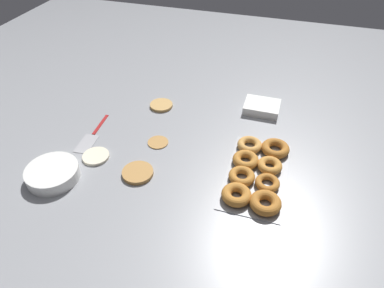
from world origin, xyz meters
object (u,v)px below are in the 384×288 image
at_px(pancake_2, 96,156).
at_px(pancake_1, 138,173).
at_px(donut_tray, 257,172).
at_px(pancake_3, 158,142).
at_px(container_stack, 262,107).
at_px(batter_bowl, 53,173).
at_px(pancake_0, 161,105).
at_px(spatula, 90,139).

bearing_deg(pancake_2, pancake_1, -100.92).
bearing_deg(donut_tray, pancake_1, 106.30).
relative_size(pancake_1, pancake_3, 1.36).
bearing_deg(pancake_3, container_stack, -46.17).
bearing_deg(pancake_3, batter_bowl, 135.81).
relative_size(pancake_0, pancake_1, 0.91).
height_order(pancake_2, container_stack, container_stack).
bearing_deg(pancake_2, container_stack, -48.17).
bearing_deg(donut_tray, batter_bowl, 108.06).
bearing_deg(pancake_0, container_stack, -77.10).
height_order(pancake_3, batter_bowl, batter_bowl).
bearing_deg(pancake_1, pancake_3, -1.44).
xyz_separation_m(pancake_1, container_stack, (0.54, -0.37, 0.01)).
height_order(pancake_0, pancake_1, pancake_1).
bearing_deg(pancake_0, donut_tray, -122.98).
bearing_deg(container_stack, pancake_2, 131.83).
height_order(pancake_1, container_stack, container_stack).
relative_size(pancake_3, spatula, 0.32).
relative_size(pancake_1, donut_tray, 0.29).
relative_size(batter_bowl, spatula, 0.72).
height_order(pancake_1, pancake_2, pancake_1).
xyz_separation_m(batter_bowl, container_stack, (0.65, -0.65, -0.00)).
relative_size(pancake_0, pancake_2, 1.03).
height_order(pancake_3, container_stack, container_stack).
height_order(container_stack, spatula, container_stack).
bearing_deg(container_stack, pancake_0, 102.90).
distance_m(pancake_1, container_stack, 0.66).
distance_m(pancake_0, pancake_2, 0.42).
relative_size(pancake_0, batter_bowl, 0.56).
relative_size(container_stack, spatula, 0.60).
xyz_separation_m(pancake_0, donut_tray, (-0.32, -0.49, 0.01)).
xyz_separation_m(pancake_3, donut_tray, (-0.07, -0.41, 0.01)).
relative_size(pancake_0, pancake_3, 1.25).
distance_m(donut_tray, batter_bowl, 0.73).
distance_m(container_stack, spatula, 0.77).
relative_size(pancake_1, batter_bowl, 0.61).
bearing_deg(pancake_1, container_stack, -34.49).
distance_m(pancake_0, batter_bowl, 0.58).
relative_size(donut_tray, container_stack, 2.55).
bearing_deg(pancake_3, spatula, 102.94).
relative_size(pancake_2, spatula, 0.39).
distance_m(pancake_3, spatula, 0.28).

